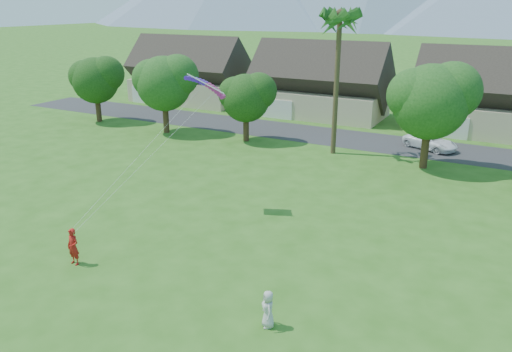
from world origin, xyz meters
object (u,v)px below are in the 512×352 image
Objects in this scene: parafoil_kite at (207,84)px; parked_car at (430,142)px; kite_flyer at (73,247)px; watcher at (268,309)px.

parked_car is at bearing 44.10° from parafoil_kite.
kite_flyer is at bearing -177.10° from parked_car.
parafoil_kite is (2.02, 9.80, 7.16)m from kite_flyer.
kite_flyer is at bearing -130.34° from watcher.
parked_car is (1.13, 31.10, -0.14)m from watcher.
kite_flyer reaches higher than watcher.
parafoil_kite is at bearing -177.08° from watcher.
kite_flyer reaches higher than parked_car.
parafoil_kite is at bearing 82.19° from kite_flyer.
watcher reaches higher than parked_car.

